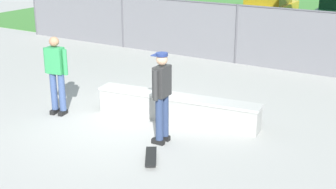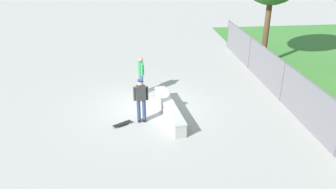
# 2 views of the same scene
# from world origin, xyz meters

# --- Properties ---
(ground_plane) EXTENTS (80.00, 80.00, 0.00)m
(ground_plane) POSITION_xyz_m (0.00, 0.00, 0.00)
(ground_plane) COLOR #9E9E99
(grass_strip) EXTENTS (30.03, 20.00, 0.02)m
(grass_strip) POSITION_xyz_m (0.00, 16.34, 0.01)
(grass_strip) COLOR #3D7A33
(grass_strip) RESTS_ON ground
(concrete_ledge) EXTENTS (3.80, 0.95, 0.59)m
(concrete_ledge) POSITION_xyz_m (0.92, 0.74, 0.30)
(concrete_ledge) COLOR #999993
(concrete_ledge) RESTS_ON ground
(skateboarder) EXTENTS (0.31, 0.60, 1.84)m
(skateboarder) POSITION_xyz_m (1.26, -0.44, 1.03)
(skateboarder) COLOR black
(skateboarder) RESTS_ON ground
(skateboard) EXTENTS (0.60, 0.78, 0.09)m
(skateboard) POSITION_xyz_m (1.51, -1.23, 0.07)
(skateboard) COLOR black
(skateboard) RESTS_ON ground
(chainlink_fence) EXTENTS (18.10, 0.07, 1.91)m
(chainlink_fence) POSITION_xyz_m (-0.00, 6.04, 1.04)
(chainlink_fence) COLOR #4C4C51
(chainlink_fence) RESTS_ON ground
(car_yellow) EXTENTS (2.13, 4.26, 1.66)m
(car_yellow) POSITION_xyz_m (-1.40, 12.72, 0.84)
(car_yellow) COLOR gold
(car_yellow) RESTS_ON ground
(bystander) EXTENTS (0.59, 0.33, 1.82)m
(bystander) POSITION_xyz_m (-1.63, -0.33, 1.01)
(bystander) COLOR black
(bystander) RESTS_ON ground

